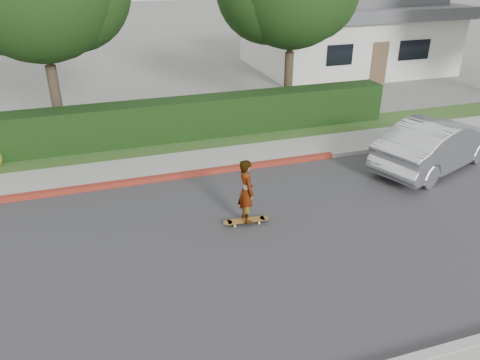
# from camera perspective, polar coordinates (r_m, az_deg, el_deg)

# --- Properties ---
(ground) EXTENTS (120.00, 120.00, 0.00)m
(ground) POSITION_cam_1_polar(r_m,az_deg,el_deg) (12.30, 15.85, -5.12)
(ground) COLOR slate
(ground) RESTS_ON ground
(road) EXTENTS (60.00, 8.00, 0.01)m
(road) POSITION_cam_1_polar(r_m,az_deg,el_deg) (12.29, 15.85, -5.10)
(road) COLOR #2D2D30
(road) RESTS_ON ground
(curb_far) EXTENTS (60.00, 0.20, 0.15)m
(curb_far) POSITION_cam_1_polar(r_m,az_deg,el_deg) (15.40, 7.76, 2.57)
(curb_far) COLOR #9E9E99
(curb_far) RESTS_ON ground
(curb_red_section) EXTENTS (12.00, 0.21, 0.15)m
(curb_red_section) POSITION_cam_1_polar(r_m,az_deg,el_deg) (14.12, -10.93, 0.05)
(curb_red_section) COLOR maroon
(curb_red_section) RESTS_ON ground
(sidewalk_far) EXTENTS (60.00, 1.60, 0.12)m
(sidewalk_far) POSITION_cam_1_polar(r_m,az_deg,el_deg) (16.16, 6.41, 3.74)
(sidewalk_far) COLOR gray
(sidewalk_far) RESTS_ON ground
(planting_strip) EXTENTS (60.00, 1.60, 0.10)m
(planting_strip) POSITION_cam_1_polar(r_m,az_deg,el_deg) (17.53, 4.30, 5.62)
(planting_strip) COLOR #2D4C1E
(planting_strip) RESTS_ON ground
(hedge) EXTENTS (15.00, 1.00, 1.50)m
(hedge) POSITION_cam_1_polar(r_m,az_deg,el_deg) (17.00, -5.90, 7.40)
(hedge) COLOR black
(hedge) RESTS_ON ground
(house) EXTENTS (10.60, 8.60, 4.30)m
(house) POSITION_cam_1_polar(r_m,az_deg,el_deg) (28.71, 12.69, 17.40)
(house) COLOR beige
(house) RESTS_ON ground
(skateboard) EXTENTS (1.18, 0.32, 0.11)m
(skateboard) POSITION_cam_1_polar(r_m,az_deg,el_deg) (11.76, 0.75, -4.95)
(skateboard) COLOR gold
(skateboard) RESTS_ON ground
(skateboarder) EXTENTS (0.41, 0.61, 1.64)m
(skateboarder) POSITION_cam_1_polar(r_m,az_deg,el_deg) (11.35, 0.78, -1.34)
(skateboarder) COLOR white
(skateboarder) RESTS_ON skateboard
(car_silver) EXTENTS (5.04, 3.26, 1.57)m
(car_silver) POSITION_cam_1_polar(r_m,az_deg,el_deg) (15.79, 22.83, 4.06)
(car_silver) COLOR silver
(car_silver) RESTS_ON ground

